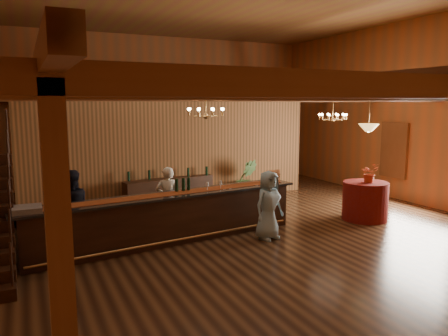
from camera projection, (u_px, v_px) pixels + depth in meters
name	position (u px, v px, depth m)	size (l,w,h in m)	color
floor	(241.00, 228.00, 10.67)	(14.00, 14.00, 0.00)	#52331D
wall_back	(158.00, 111.00, 16.56)	(12.00, 0.10, 5.50)	#B96431
wall_right	(424.00, 112.00, 12.76)	(0.10, 14.00, 5.50)	#B96431
beam_grid	(232.00, 94.00, 10.65)	(11.90, 13.90, 0.39)	brown
support_posts	(251.00, 166.00, 9.99)	(9.20, 10.20, 3.20)	brown
partition_wall	(175.00, 152.00, 13.38)	(9.00, 0.18, 3.10)	#93572D
window_right_back	(394.00, 150.00, 13.81)	(0.12, 1.05, 1.75)	white
backroom_boxes	(163.00, 174.00, 15.41)	(4.10, 0.60, 1.10)	black
tasting_bar	(169.00, 218.00, 9.50)	(6.44, 1.64, 1.08)	black
beverage_dispenser	(63.00, 191.00, 8.28)	(0.26, 0.26, 0.60)	silver
glass_rack_tray	(27.00, 209.00, 7.87)	(0.50, 0.50, 0.10)	gray
raffle_drum	(273.00, 175.00, 10.87)	(0.34, 0.24, 0.30)	#A85E2E
bar_bottle_0	(176.00, 185.00, 9.64)	(0.07, 0.07, 0.30)	black
bar_bottle_1	(183.00, 185.00, 9.73)	(0.07, 0.07, 0.30)	black
bar_bottle_2	(189.00, 184.00, 9.80)	(0.07, 0.07, 0.30)	black
backbar_shelf	(169.00, 191.00, 13.12)	(2.83, 0.44, 0.80)	black
round_table	(365.00, 201.00, 11.36)	(1.15, 1.15, 1.00)	#710C05
chandelier_left	(206.00, 112.00, 9.22)	(0.80, 0.80, 0.52)	tan
chandelier_right	(333.00, 116.00, 12.73)	(0.80, 0.80, 0.72)	tan
pendant_lamp	(369.00, 128.00, 11.08)	(0.52, 0.52, 0.90)	tan
bartender	(168.00, 199.00, 10.36)	(0.56, 0.37, 1.54)	white
staff_second	(72.00, 208.00, 9.27)	(0.79, 0.62, 1.63)	black
guest	(269.00, 205.00, 9.69)	(0.75, 0.49, 1.54)	#95C1D2
floor_plant	(246.00, 179.00, 13.98)	(0.69, 0.56, 1.25)	#466B35
table_flowers	(370.00, 173.00, 11.19)	(0.45, 0.39, 0.50)	#AB3E1E
table_vase	(368.00, 177.00, 11.26)	(0.14, 0.14, 0.28)	tan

